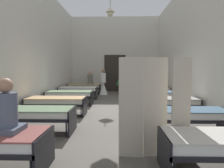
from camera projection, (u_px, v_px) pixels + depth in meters
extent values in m
cube|color=#59544C|center=(112.00, 111.00, 7.81)|extent=(6.30, 13.32, 0.10)
cube|color=silver|center=(115.00, 54.00, 14.07)|extent=(6.10, 0.20, 4.90)
cube|color=silver|center=(32.00, 43.00, 7.71)|extent=(0.20, 12.72, 4.90)
cube|color=silver|center=(195.00, 42.00, 7.54)|extent=(0.20, 12.72, 4.90)
cube|color=#2D2823|center=(115.00, 73.00, 14.04)|extent=(1.40, 0.06, 2.40)
cylinder|color=brown|center=(110.00, 3.00, 10.42)|extent=(0.02, 0.02, 0.31)
cone|color=beige|center=(110.00, 9.00, 10.45)|extent=(0.44, 0.44, 0.28)
sphere|color=beige|center=(110.00, 14.00, 10.46)|extent=(0.28, 0.28, 0.28)
cylinder|color=black|center=(49.00, 150.00, 3.48)|extent=(0.03, 0.03, 0.34)
cube|color=black|center=(45.00, 152.00, 3.11)|extent=(0.04, 0.84, 0.57)
cylinder|color=black|center=(162.00, 151.00, 3.43)|extent=(0.03, 0.03, 0.34)
cube|color=black|center=(164.00, 153.00, 3.06)|extent=(0.04, 0.84, 0.57)
cylinder|color=black|center=(6.00, 121.00, 5.41)|extent=(0.03, 0.03, 0.34)
cylinder|color=black|center=(66.00, 130.00, 4.64)|extent=(0.03, 0.03, 0.34)
cylinder|color=black|center=(73.00, 121.00, 5.36)|extent=(0.03, 0.03, 0.34)
cube|color=black|center=(33.00, 117.00, 5.01)|extent=(1.90, 0.84, 0.07)
cube|color=black|center=(72.00, 120.00, 4.99)|extent=(0.04, 0.84, 0.57)
cube|color=white|center=(33.00, 112.00, 5.00)|extent=(1.82, 0.78, 0.14)
cube|color=slate|center=(33.00, 109.00, 5.00)|extent=(1.86, 0.82, 0.02)
cylinder|color=black|center=(151.00, 130.00, 4.59)|extent=(0.03, 0.03, 0.34)
cylinder|color=black|center=(147.00, 122.00, 5.31)|extent=(0.03, 0.03, 0.34)
cylinder|color=black|center=(217.00, 123.00, 5.26)|extent=(0.03, 0.03, 0.34)
cube|color=black|center=(187.00, 118.00, 4.91)|extent=(1.90, 0.84, 0.07)
cube|color=black|center=(146.00, 121.00, 4.94)|extent=(0.04, 0.84, 0.57)
cube|color=white|center=(187.00, 113.00, 4.90)|extent=(1.82, 0.78, 0.14)
cube|color=slate|center=(187.00, 110.00, 4.89)|extent=(1.86, 0.82, 0.02)
cylinder|color=black|center=(26.00, 112.00, 6.57)|extent=(0.03, 0.03, 0.34)
cylinder|color=black|center=(35.00, 107.00, 7.29)|extent=(0.03, 0.03, 0.34)
cylinder|color=black|center=(81.00, 112.00, 6.52)|extent=(0.03, 0.03, 0.34)
cylinder|color=black|center=(85.00, 108.00, 7.24)|extent=(0.03, 0.03, 0.34)
cube|color=black|center=(56.00, 103.00, 6.89)|extent=(1.90, 0.84, 0.07)
cube|color=black|center=(28.00, 106.00, 6.92)|extent=(0.04, 0.84, 0.57)
cube|color=black|center=(85.00, 106.00, 6.87)|extent=(0.04, 0.84, 0.57)
cube|color=silver|center=(56.00, 100.00, 6.88)|extent=(1.82, 0.78, 0.14)
cube|color=tan|center=(56.00, 98.00, 6.88)|extent=(1.86, 0.82, 0.02)
cylinder|color=black|center=(142.00, 112.00, 6.47)|extent=(0.03, 0.03, 0.34)
cylinder|color=black|center=(139.00, 108.00, 7.19)|extent=(0.03, 0.03, 0.34)
cylinder|color=black|center=(199.00, 113.00, 6.42)|extent=(0.03, 0.03, 0.34)
cylinder|color=black|center=(191.00, 108.00, 7.14)|extent=(0.03, 0.03, 0.34)
cube|color=black|center=(168.00, 104.00, 6.79)|extent=(1.90, 0.84, 0.07)
cube|color=black|center=(139.00, 106.00, 6.82)|extent=(0.04, 0.84, 0.57)
cube|color=black|center=(197.00, 107.00, 6.77)|extent=(0.04, 0.84, 0.57)
cube|color=silver|center=(168.00, 101.00, 6.78)|extent=(1.82, 0.78, 0.14)
cube|color=#9E9E93|center=(168.00, 98.00, 6.78)|extent=(1.86, 0.82, 0.02)
cylinder|color=black|center=(46.00, 102.00, 8.45)|extent=(0.03, 0.03, 0.34)
cylinder|color=black|center=(52.00, 99.00, 9.17)|extent=(0.03, 0.03, 0.34)
cylinder|color=black|center=(89.00, 102.00, 8.40)|extent=(0.03, 0.03, 0.34)
cylinder|color=black|center=(92.00, 100.00, 9.12)|extent=(0.03, 0.03, 0.34)
cube|color=black|center=(70.00, 96.00, 8.77)|extent=(1.90, 0.84, 0.07)
cube|color=black|center=(48.00, 98.00, 8.80)|extent=(0.04, 0.84, 0.57)
cube|color=black|center=(92.00, 98.00, 8.75)|extent=(0.04, 0.84, 0.57)
cube|color=white|center=(70.00, 93.00, 8.76)|extent=(1.82, 0.78, 0.14)
cube|color=slate|center=(70.00, 91.00, 8.76)|extent=(1.86, 0.82, 0.02)
cylinder|color=black|center=(136.00, 102.00, 8.35)|extent=(0.03, 0.03, 0.34)
cylinder|color=black|center=(135.00, 100.00, 9.07)|extent=(0.03, 0.03, 0.34)
cylinder|color=black|center=(181.00, 103.00, 8.30)|extent=(0.03, 0.03, 0.34)
cylinder|color=black|center=(176.00, 100.00, 9.02)|extent=(0.03, 0.03, 0.34)
cube|color=black|center=(157.00, 96.00, 8.67)|extent=(1.90, 0.84, 0.07)
cube|color=black|center=(134.00, 98.00, 8.70)|extent=(0.04, 0.84, 0.57)
cube|color=black|center=(180.00, 98.00, 8.65)|extent=(0.04, 0.84, 0.57)
cube|color=white|center=(157.00, 94.00, 8.66)|extent=(1.82, 0.78, 0.14)
cube|color=slate|center=(157.00, 92.00, 8.66)|extent=(1.86, 0.82, 0.02)
cylinder|color=black|center=(59.00, 96.00, 10.33)|extent=(0.03, 0.03, 0.34)
cylinder|color=black|center=(63.00, 94.00, 11.05)|extent=(0.03, 0.03, 0.34)
cylinder|color=black|center=(95.00, 96.00, 10.28)|extent=(0.03, 0.03, 0.34)
cylinder|color=black|center=(96.00, 94.00, 11.00)|extent=(0.03, 0.03, 0.34)
cube|color=black|center=(78.00, 91.00, 10.65)|extent=(1.90, 0.84, 0.07)
cube|color=black|center=(60.00, 93.00, 10.69)|extent=(0.04, 0.84, 0.57)
cube|color=black|center=(97.00, 93.00, 10.63)|extent=(0.04, 0.84, 0.57)
cube|color=white|center=(78.00, 89.00, 10.64)|extent=(1.82, 0.78, 0.14)
cube|color=beige|center=(78.00, 87.00, 10.64)|extent=(1.86, 0.82, 0.02)
cylinder|color=black|center=(133.00, 96.00, 10.23)|extent=(0.03, 0.03, 0.34)
cylinder|color=black|center=(132.00, 94.00, 10.95)|extent=(0.03, 0.03, 0.34)
cylinder|color=black|center=(169.00, 96.00, 10.18)|extent=(0.03, 0.03, 0.34)
cylinder|color=black|center=(166.00, 94.00, 10.90)|extent=(0.03, 0.03, 0.34)
cube|color=black|center=(150.00, 91.00, 10.55)|extent=(1.90, 0.84, 0.07)
cube|color=black|center=(131.00, 93.00, 10.58)|extent=(0.04, 0.84, 0.57)
cube|color=black|center=(169.00, 93.00, 10.53)|extent=(0.04, 0.84, 0.57)
cube|color=white|center=(150.00, 89.00, 10.54)|extent=(1.82, 0.78, 0.14)
cube|color=tan|center=(150.00, 88.00, 10.54)|extent=(1.86, 0.82, 0.02)
cylinder|color=black|center=(68.00, 92.00, 12.21)|extent=(0.03, 0.03, 0.34)
cylinder|color=black|center=(71.00, 90.00, 12.93)|extent=(0.03, 0.03, 0.34)
cylinder|color=black|center=(98.00, 92.00, 12.16)|extent=(0.03, 0.03, 0.34)
cylinder|color=black|center=(99.00, 90.00, 12.88)|extent=(0.03, 0.03, 0.34)
cube|color=black|center=(84.00, 88.00, 12.53)|extent=(1.90, 0.84, 0.07)
cube|color=black|center=(69.00, 89.00, 12.57)|extent=(0.04, 0.84, 0.57)
cube|color=black|center=(100.00, 89.00, 12.51)|extent=(0.04, 0.84, 0.57)
cube|color=silver|center=(84.00, 86.00, 12.53)|extent=(1.82, 0.78, 0.14)
cube|color=tan|center=(84.00, 84.00, 12.52)|extent=(1.86, 0.82, 0.02)
cylinder|color=black|center=(131.00, 92.00, 12.11)|extent=(0.03, 0.03, 0.34)
cylinder|color=black|center=(130.00, 91.00, 12.83)|extent=(0.03, 0.03, 0.34)
cylinder|color=black|center=(161.00, 92.00, 12.06)|extent=(0.03, 0.03, 0.34)
cylinder|color=black|center=(159.00, 91.00, 12.78)|extent=(0.03, 0.03, 0.34)
cube|color=black|center=(145.00, 88.00, 12.43)|extent=(1.90, 0.84, 0.07)
cube|color=black|center=(129.00, 89.00, 12.46)|extent=(0.04, 0.84, 0.57)
cube|color=black|center=(161.00, 89.00, 12.41)|extent=(0.04, 0.84, 0.57)
cube|color=silver|center=(145.00, 86.00, 12.42)|extent=(1.82, 0.78, 0.14)
cube|color=slate|center=(145.00, 85.00, 12.42)|extent=(1.86, 0.82, 0.02)
cone|color=white|center=(103.00, 89.00, 12.23)|extent=(0.52, 0.52, 0.70)
cylinder|color=white|center=(103.00, 78.00, 12.19)|extent=(0.30, 0.30, 0.55)
sphere|color=#846047|center=(103.00, 71.00, 12.16)|extent=(0.22, 0.22, 0.22)
cone|color=white|center=(103.00, 70.00, 12.15)|extent=(0.18, 0.18, 0.10)
cylinder|color=#515B70|center=(6.00, 112.00, 3.13)|extent=(0.32, 0.32, 0.58)
cube|color=#515B70|center=(7.00, 129.00, 3.15)|extent=(0.44, 0.44, 0.08)
sphere|color=#A87A5B|center=(5.00, 85.00, 3.10)|extent=(0.22, 0.22, 0.22)
cylinder|color=slate|center=(90.00, 79.00, 12.54)|extent=(0.32, 0.32, 0.58)
cube|color=slate|center=(90.00, 84.00, 12.55)|extent=(0.44, 0.44, 0.08)
sphere|color=tan|center=(90.00, 73.00, 12.51)|extent=(0.22, 0.22, 0.22)
cylinder|color=brown|center=(121.00, 91.00, 12.85)|extent=(0.31, 0.31, 0.31)
cylinder|color=brown|center=(121.00, 87.00, 12.84)|extent=(0.06, 0.06, 0.20)
cone|color=#2D6633|center=(121.00, 79.00, 12.80)|extent=(0.61, 0.61, 0.75)
cube|color=#BCB29E|center=(131.00, 108.00, 3.57)|extent=(0.42, 0.06, 1.70)
cube|color=#BCB29E|center=(156.00, 107.00, 3.62)|extent=(0.42, 0.12, 1.70)
cube|color=#BCB29E|center=(181.00, 108.00, 3.55)|extent=(0.38, 0.24, 1.70)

